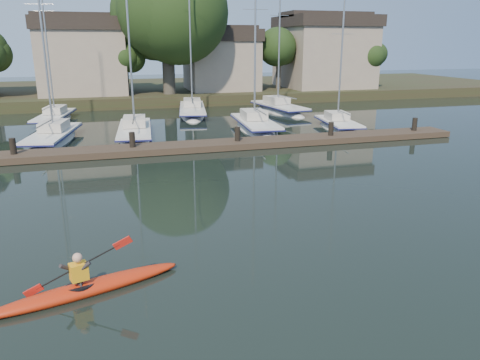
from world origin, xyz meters
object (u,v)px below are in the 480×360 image
object	(u,v)px
sailboat_1	(54,145)
sailboat_5	(55,124)
sailboat_3	(255,132)
sailboat_6	(193,116)
sailboat_4	(338,131)
kayak	(86,286)
dock	(187,147)
sailboat_2	(135,139)
sailboat_7	(279,114)

from	to	relation	value
sailboat_1	sailboat_5	xyz separation A→B (m)	(-0.59, 8.14, 0.01)
sailboat_3	sailboat_6	bearing A→B (deg)	113.76
sailboat_4	kayak	bearing A→B (deg)	-123.06
dock	sailboat_5	size ratio (longest dim) A/B	2.44
sailboat_1	sailboat_2	xyz separation A→B (m)	(4.97, 0.22, 0.00)
dock	sailboat_1	bearing A→B (deg)	147.84
sailboat_4	sailboat_3	bearing A→B (deg)	175.74
sailboat_5	sailboat_7	xyz separation A→B (m)	(18.55, -0.05, -0.03)
kayak	sailboat_5	bearing A→B (deg)	78.77
sailboat_4	sailboat_7	size ratio (longest dim) A/B	0.81
kayak	sailboat_1	world-z (taller)	sailboat_1
sailboat_6	kayak	bearing A→B (deg)	-95.89
kayak	dock	xyz separation A→B (m)	(5.11, 14.94, 0.02)
sailboat_4	sailboat_5	distance (m)	21.61
kayak	sailboat_6	xyz separation A→B (m)	(7.99, 28.55, -0.37)
dock	sailboat_2	distance (m)	5.57
kayak	dock	world-z (taller)	kayak
sailboat_6	sailboat_1	bearing A→B (deg)	-129.73
sailboat_2	sailboat_5	world-z (taller)	sailboat_2
sailboat_6	sailboat_7	distance (m)	7.62
sailboat_1	sailboat_2	distance (m)	4.98
sailboat_6	sailboat_2	bearing A→B (deg)	-112.28
sailboat_6	sailboat_4	bearing A→B (deg)	-38.26
kayak	sailboat_7	world-z (taller)	sailboat_7
sailboat_7	dock	bearing A→B (deg)	-136.49
sailboat_5	sailboat_1	bearing A→B (deg)	-76.69
kayak	sailboat_3	bearing A→B (deg)	44.26
sailboat_7	kayak	bearing A→B (deg)	-126.57
dock	sailboat_2	size ratio (longest dim) A/B	2.26
sailboat_2	sailboat_3	bearing A→B (deg)	7.05
sailboat_1	sailboat_4	distance (m)	19.11
sailboat_7	sailboat_2	bearing A→B (deg)	-156.09
kayak	sailboat_6	size ratio (longest dim) A/B	0.29
kayak	sailboat_4	bearing A→B (deg)	31.15
kayak	sailboat_4	distance (m)	25.21
sailboat_3	sailboat_4	size ratio (longest dim) A/B	1.23
kayak	sailboat_4	world-z (taller)	sailboat_4
sailboat_1	sailboat_4	xyz separation A→B (m)	(19.10, -0.79, 0.01)
sailboat_1	sailboat_6	distance (m)	13.67
sailboat_1	sailboat_3	distance (m)	13.31
dock	sailboat_5	distance (m)	15.20
sailboat_3	sailboat_6	world-z (taller)	sailboat_6
sailboat_2	sailboat_5	xyz separation A→B (m)	(-5.56, 7.92, 0.01)
kayak	sailboat_2	distance (m)	20.06
sailboat_1	sailboat_5	distance (m)	8.16
sailboat_3	sailboat_7	size ratio (longest dim) A/B	0.99
sailboat_4	sailboat_6	size ratio (longest dim) A/B	0.69
sailboat_6	sailboat_5	bearing A→B (deg)	-166.37
kayak	dock	size ratio (longest dim) A/B	0.14
sailboat_1	sailboat_3	xyz separation A→B (m)	(13.30, 0.51, -0.02)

